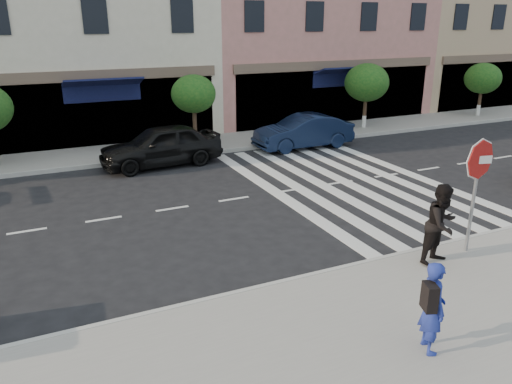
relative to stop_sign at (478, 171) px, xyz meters
name	(u,v)px	position (x,y,z in m)	size (l,w,h in m)	color
ground	(220,265)	(-5.49, 2.06, -2.12)	(120.00, 120.00, 0.00)	black
sidewalk_near	(301,356)	(-5.49, -1.69, -2.05)	(60.00, 4.50, 0.15)	gray
sidewalk_far	(126,153)	(-5.49, 13.06, -2.05)	(60.00, 3.00, 0.15)	gray
building_centre	(81,16)	(-5.99, 19.06, 3.38)	(11.00, 9.00, 11.00)	beige
building_east_far	(460,9)	(18.51, 19.06, 3.88)	(12.00, 9.00, 12.00)	tan
street_tree_c	(194,94)	(-2.49, 12.86, 0.23)	(1.90, 1.90, 3.04)	#473323
street_tree_ea	(367,83)	(6.51, 12.86, 0.27)	(2.20, 2.20, 3.19)	#473323
street_tree_eb	(483,79)	(14.51, 12.86, 0.10)	(2.00, 2.00, 2.94)	#473323
stop_sign	(478,171)	(0.00, 0.00, 0.00)	(0.94, 0.28, 2.74)	gray
photographer	(433,307)	(-3.53, -2.50, -1.17)	(0.58, 0.38, 1.60)	navy
walker	(442,224)	(-1.05, -0.14, -1.05)	(0.90, 0.70, 1.85)	black
car_far_mid	(161,145)	(-4.54, 10.80, -1.33)	(1.87, 4.64, 1.58)	black
car_far_right	(303,132)	(1.84, 10.95, -1.40)	(1.53, 4.40, 1.45)	black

